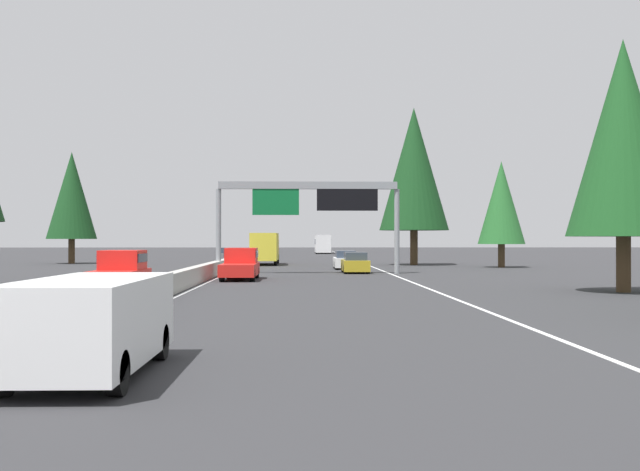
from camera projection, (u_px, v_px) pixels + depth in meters
name	position (u px, v px, depth m)	size (l,w,h in m)	color
ground_plane	(235.00, 268.00, 60.94)	(320.00, 320.00, 0.00)	#2D2D30
median_barrier	(249.00, 257.00, 80.93)	(180.00, 0.56, 0.90)	#ADAAA3
shoulder_stripe_right	(366.00, 264.00, 71.21)	(160.00, 0.16, 0.01)	silver
shoulder_stripe_median	(247.00, 264.00, 70.94)	(160.00, 0.16, 0.01)	silver
sign_gantry_overhead	(311.00, 201.00, 51.52)	(0.50, 12.68, 6.35)	gray
minivan_distant_b	(92.00, 321.00, 12.96)	(5.00, 1.95, 1.69)	white
pickup_far_left	(240.00, 264.00, 44.27)	(5.60, 2.00, 1.86)	red
sedan_near_right	(345.00, 260.00, 59.90)	(4.40, 1.80, 1.47)	white
bus_mid_center	(322.00, 243.00, 126.84)	(11.50, 2.55, 3.10)	white
box_truck_far_right	(265.00, 248.00, 69.85)	(8.50, 2.40, 2.95)	gold
sedan_distant_a	(355.00, 263.00, 52.93)	(4.40, 1.80, 1.47)	#AD931E
oncoming_near	(225.00, 255.00, 81.33)	(4.40, 1.80, 1.47)	slate
oncoming_far	(119.00, 271.00, 34.59)	(5.60, 2.00, 1.86)	red
conifer_right_near	(623.00, 138.00, 33.57)	(5.02, 5.02, 11.40)	#4C3823
conifer_right_mid	(501.00, 203.00, 63.32)	(3.96, 3.96, 9.00)	#4C3823
conifer_right_far	(414.00, 169.00, 69.55)	(6.46, 6.46, 14.67)	#4C3823
conifer_left_mid	(72.00, 196.00, 73.41)	(4.84, 4.84, 10.99)	#4C3823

